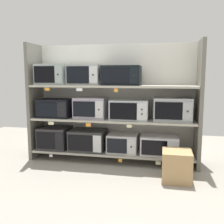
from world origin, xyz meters
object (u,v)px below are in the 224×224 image
Objects in this scene: microwave_6 at (129,110)px; microwave_3 at (159,145)px; microwave_7 at (173,109)px; microwave_10 at (122,75)px; microwave_4 at (56,108)px; microwave_0 at (55,137)px; microwave_9 at (85,75)px; microwave_1 at (88,140)px; microwave_2 at (123,143)px; microwave_5 at (91,108)px; microwave_8 at (53,75)px; shipping_carton at (177,166)px.

microwave_3 is at bearing 0.02° from microwave_6.
microwave_10 reaches higher than microwave_7.
microwave_0 is at bearing -179.84° from microwave_4.
microwave_4 is at bearing 179.96° from microwave_9.
microwave_1 is at bearing 179.99° from microwave_3.
microwave_3 is at bearing 0.00° from microwave_2.
microwave_5 reaches higher than microwave_0.
microwave_1 is 1.34m from microwave_7.
microwave_10 reaches higher than microwave_6.
microwave_8 is 0.94× the size of microwave_9.
microwave_5 is 1.50m from shipping_carton.
microwave_4 is 0.56m from microwave_5.
microwave_2 is 0.71m from microwave_5.
shipping_carton is (1.33, -0.56, -1.10)m from microwave_9.
microwave_2 is at bearing 0.01° from microwave_9.
microwave_5 is (-0.49, 0.00, 0.52)m from microwave_2.
microwave_4 is (-0.51, 0.00, 0.48)m from microwave_1.
microwave_5 reaches higher than microwave_2.
microwave_7 is at bearing 0.00° from microwave_0.
microwave_4 is at bearing 179.99° from microwave_3.
microwave_5 is at bearing 0.29° from microwave_9.
microwave_2 is at bearing -180.00° from microwave_3.
microwave_2 is at bearing 143.37° from shipping_carton.
microwave_6 reaches higher than microwave_3.
microwave_2 is 0.97× the size of microwave_8.
microwave_9 is at bearing -179.99° from microwave_3.
microwave_6 is at bearing -0.00° from microwave_9.
microwave_10 is at bearing 179.94° from microwave_2.
microwave_2 is 1.16m from microwave_9.
shipping_carton is at bearing -17.29° from microwave_4.
microwave_1 is 0.80m from microwave_6.
microwave_7 is at bearing 0.01° from microwave_8.
microwave_9 reaches higher than microwave_7.
microwave_2 is at bearing -0.06° from microwave_10.
microwave_7 is at bearing 0.03° from microwave_6.
microwave_5 is at bearing 179.97° from microwave_2.
shipping_carton is (1.83, -0.56, -0.13)m from microwave_0.
microwave_5 is 0.77m from microwave_8.
shipping_carton is at bearing -22.96° from microwave_9.
microwave_9 is 0.55m from microwave_10.
microwave_3 is at bearing 0.01° from microwave_9.
microwave_7 is at bearing 0.02° from microwave_9.
microwave_10 is at bearing 180.00° from microwave_3.
microwave_0 is at bearing -179.98° from microwave_5.
microwave_3 is 1.18× the size of microwave_8.
microwave_1 is 1.42m from shipping_carton.
microwave_4 is 0.96× the size of microwave_7.
shipping_carton is (0.22, -0.56, -0.10)m from microwave_3.
microwave_2 is 0.84× the size of microwave_7.
microwave_8 reaches higher than microwave_1.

